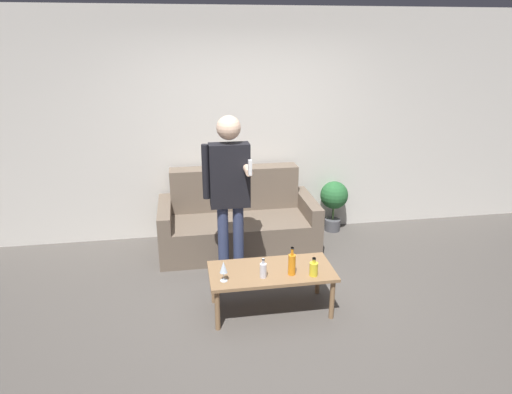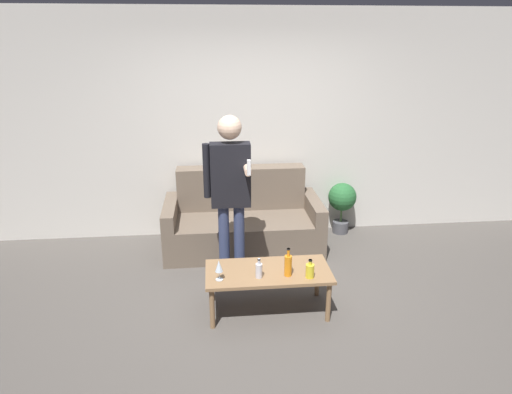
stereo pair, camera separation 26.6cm
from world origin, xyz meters
name	(u,v)px [view 2 (the right image)]	position (x,y,z in m)	size (l,w,h in m)	color
ground_plane	(272,320)	(0.00, 0.00, 0.00)	(16.00, 16.00, 0.00)	#514C47
wall_back	(251,127)	(0.00, 2.00, 1.35)	(8.00, 0.06, 2.70)	silver
couch	(243,221)	(-0.15, 1.55, 0.32)	(1.80, 0.87, 0.91)	#6B5B4C
coffee_table	(268,275)	(-0.02, 0.16, 0.37)	(1.11, 0.53, 0.41)	#8E6B47
bottle_orange	(288,265)	(0.14, 0.05, 0.51)	(0.07, 0.07, 0.26)	orange
bottle_green	(310,270)	(0.32, 0.00, 0.48)	(0.07, 0.07, 0.17)	yellow
bottle_dark	(259,270)	(-0.12, 0.04, 0.48)	(0.06, 0.06, 0.18)	silver
wine_glass_near	(219,267)	(-0.46, 0.04, 0.54)	(0.07, 0.07, 0.18)	silver
person_standing_front	(230,186)	(-0.32, 0.74, 1.02)	(0.45, 0.43, 1.70)	navy
potted_plant	(342,201)	(1.12, 1.82, 0.43)	(0.35, 0.35, 0.66)	#4C4C51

